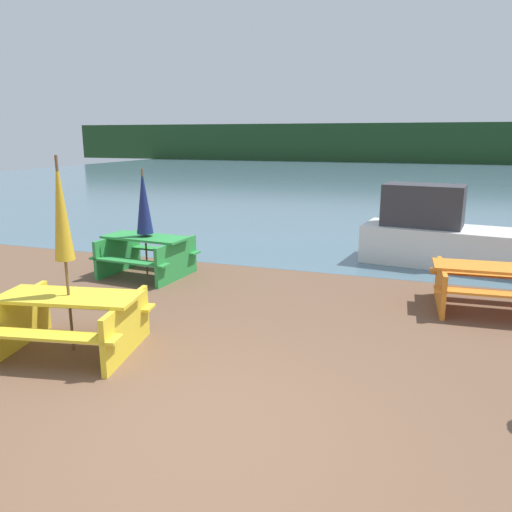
{
  "coord_description": "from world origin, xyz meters",
  "views": [
    {
      "loc": [
        1.8,
        -3.75,
        2.71
      ],
      "look_at": [
        -0.72,
        3.53,
        0.85
      ],
      "focal_mm": 35.0,
      "sensor_mm": 36.0,
      "label": 1
    }
  ],
  "objects_px": {
    "umbrella_gold": "(61,211)",
    "umbrella_navy": "(144,202)",
    "picnic_table_yellow": "(71,317)",
    "boat": "(445,236)",
    "picnic_table_orange": "(492,283)",
    "picnic_table_green": "(146,252)"
  },
  "relations": [
    {
      "from": "umbrella_gold",
      "to": "umbrella_navy",
      "type": "xyz_separation_m",
      "value": [
        -0.97,
        3.44,
        -0.36
      ]
    },
    {
      "from": "picnic_table_yellow",
      "to": "boat",
      "type": "distance_m",
      "value": 7.82
    },
    {
      "from": "picnic_table_yellow",
      "to": "boat",
      "type": "relative_size",
      "value": 0.51
    },
    {
      "from": "picnic_table_yellow",
      "to": "umbrella_navy",
      "type": "height_order",
      "value": "umbrella_navy"
    },
    {
      "from": "umbrella_gold",
      "to": "boat",
      "type": "bearing_deg",
      "value": 53.78
    },
    {
      "from": "picnic_table_orange",
      "to": "picnic_table_green",
      "type": "xyz_separation_m",
      "value": [
        -6.24,
        0.02,
        0.02
      ]
    },
    {
      "from": "umbrella_gold",
      "to": "umbrella_navy",
      "type": "relative_size",
      "value": 1.18
    },
    {
      "from": "picnic_table_orange",
      "to": "umbrella_navy",
      "type": "relative_size",
      "value": 0.89
    },
    {
      "from": "umbrella_navy",
      "to": "boat",
      "type": "relative_size",
      "value": 0.54
    },
    {
      "from": "picnic_table_yellow",
      "to": "umbrella_gold",
      "type": "bearing_deg",
      "value": 180.0
    },
    {
      "from": "picnic_table_orange",
      "to": "umbrella_gold",
      "type": "relative_size",
      "value": 0.75
    },
    {
      "from": "umbrella_gold",
      "to": "umbrella_navy",
      "type": "bearing_deg",
      "value": 105.79
    },
    {
      "from": "umbrella_navy",
      "to": "umbrella_gold",
      "type": "bearing_deg",
      "value": -74.21
    },
    {
      "from": "picnic_table_yellow",
      "to": "boat",
      "type": "height_order",
      "value": "boat"
    },
    {
      "from": "umbrella_navy",
      "to": "picnic_table_green",
      "type": "bearing_deg",
      "value": 0.0
    },
    {
      "from": "picnic_table_yellow",
      "to": "umbrella_gold",
      "type": "height_order",
      "value": "umbrella_gold"
    },
    {
      "from": "picnic_table_orange",
      "to": "picnic_table_green",
      "type": "height_order",
      "value": "picnic_table_green"
    },
    {
      "from": "umbrella_gold",
      "to": "picnic_table_green",
      "type": "bearing_deg",
      "value": 105.79
    },
    {
      "from": "umbrella_navy",
      "to": "boat",
      "type": "bearing_deg",
      "value": 27.15
    },
    {
      "from": "umbrella_gold",
      "to": "umbrella_navy",
      "type": "distance_m",
      "value": 3.59
    },
    {
      "from": "picnic_table_yellow",
      "to": "umbrella_navy",
      "type": "relative_size",
      "value": 0.95
    },
    {
      "from": "boat",
      "to": "picnic_table_green",
      "type": "bearing_deg",
      "value": -145.27
    }
  ]
}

